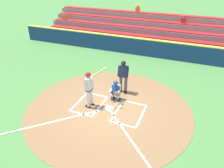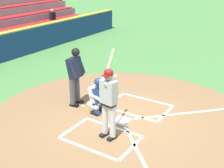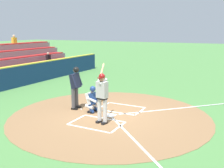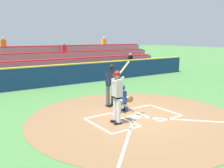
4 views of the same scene
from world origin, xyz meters
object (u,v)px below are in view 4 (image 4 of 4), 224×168
Objects in this scene: catcher at (122,98)px; baseball at (114,107)px; plate_umpire at (111,82)px; batter at (117,93)px.

baseball is (-0.02, -0.61, -0.55)m from catcher.
batter is at bearing 61.44° from plate_umpire.
baseball is at bearing -121.66° from batter.
catcher is at bearing 85.67° from plate_umpire.
batter reaches higher than baseball.
catcher is at bearing -134.19° from batter.
batter is 28.76× the size of baseball.
batter is at bearing 45.81° from catcher.
catcher reaches higher than baseball.
catcher is 1.03m from plate_umpire.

